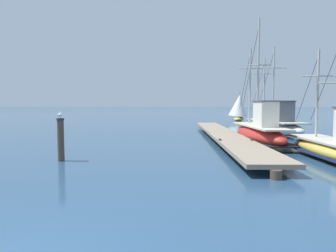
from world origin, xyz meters
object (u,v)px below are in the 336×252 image
mooring_piling (61,139)px  distant_sailboat (239,108)px  fishing_boat_1 (275,125)px  fishing_boat_2 (259,132)px  perched_seagull (60,115)px

mooring_piling → distant_sailboat: distant_sailboat is taller
fishing_boat_1 → fishing_boat_2: fishing_boat_2 is taller
mooring_piling → fishing_boat_2: bearing=30.1°
distant_sailboat → fishing_boat_1: bearing=-91.9°
fishing_boat_1 → distant_sailboat: size_ratio=1.80×
mooring_piling → distant_sailboat: size_ratio=0.36×
perched_seagull → distant_sailboat: 30.66m
fishing_boat_1 → perched_seagull: (-11.97, -11.04, 1.14)m
perched_seagull → distant_sailboat: distant_sailboat is taller
distant_sailboat → fishing_boat_2: bearing=-98.1°
mooring_piling → distant_sailboat: 30.68m
perched_seagull → fishing_boat_1: bearing=42.7°
fishing_boat_1 → perched_seagull: 16.32m
mooring_piling → perched_seagull: perched_seagull is taller
mooring_piling → perched_seagull: bearing=123.4°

